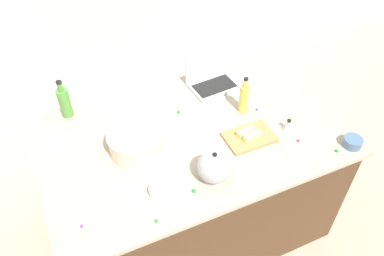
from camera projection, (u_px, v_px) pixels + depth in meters
name	position (u px, v px, depth m)	size (l,w,h in m)	color
ground_plane	(192.00, 219.00, 2.87)	(12.00, 12.00, 0.00)	#B7A88E
island_counter	(192.00, 182.00, 2.56)	(1.76, 1.11, 0.90)	#4C331E
laptop	(211.00, 79.00, 2.57)	(0.33, 0.26, 0.22)	#B7B7BC
mixing_bowl_large	(135.00, 141.00, 2.11)	(0.30, 0.30, 0.13)	beige
bottle_oil	(244.00, 98.00, 2.33)	(0.06, 0.06, 0.25)	#DBC64C
bottle_olive	(65.00, 102.00, 2.30)	(0.07, 0.07, 0.26)	#4C8C38
kettle	(214.00, 167.00, 1.96)	(0.21, 0.18, 0.20)	#ADADB2
cutting_board	(249.00, 137.00, 2.22)	(0.29, 0.19, 0.02)	#AD7F4C
butter_stick_left	(252.00, 136.00, 2.18)	(0.11, 0.04, 0.04)	#F4E58C
butter_stick_right	(246.00, 132.00, 2.21)	(0.11, 0.04, 0.04)	#F4E58C
ramekin_small	(158.00, 191.00, 1.92)	(0.09, 0.09, 0.04)	white
ramekin_medium	(52.00, 136.00, 2.21)	(0.08, 0.08, 0.04)	white
ramekin_wide	(352.00, 142.00, 2.16)	(0.11, 0.11, 0.05)	slate
kitchen_timer	(288.00, 125.00, 2.25)	(0.07, 0.07, 0.08)	#B2B2B7
candy_0	(81.00, 226.00, 1.79)	(0.02, 0.02, 0.02)	#CC3399
candy_1	(157.00, 198.00, 1.90)	(0.02, 0.02, 0.02)	green
candy_2	(194.00, 191.00, 1.94)	(0.02, 0.02, 0.02)	green
candy_3	(178.00, 112.00, 2.38)	(0.02, 0.02, 0.02)	green
candy_4	(156.00, 221.00, 1.81)	(0.02, 0.02, 0.02)	green
candy_5	(337.00, 151.00, 2.14)	(0.02, 0.02, 0.02)	green
candy_6	(298.00, 141.00, 2.20)	(0.01, 0.01, 0.01)	red
candy_7	(257.00, 109.00, 2.40)	(0.01, 0.01, 0.01)	blue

